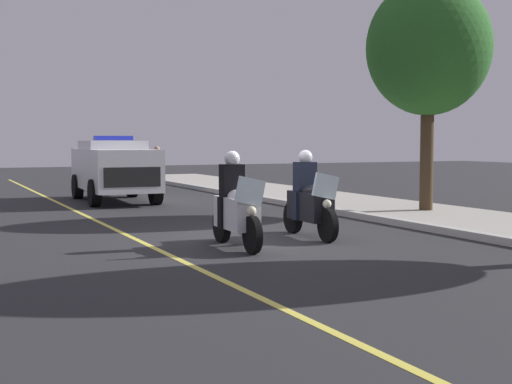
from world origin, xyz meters
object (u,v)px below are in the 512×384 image
object	(u,v)px
police_motorcycle_lead_right	(309,202)
tree_mid_block	(429,48)
police_suv	(114,167)
police_motorcycle_lead_left	(236,208)
cyclist_background	(157,168)

from	to	relation	value
police_motorcycle_lead_right	tree_mid_block	bearing A→B (deg)	118.47
police_motorcycle_lead_right	police_suv	distance (m)	9.89
police_motorcycle_lead_left	police_motorcycle_lead_right	size ratio (longest dim) A/B	1.00
police_motorcycle_lead_left	police_suv	size ratio (longest dim) A/B	0.43
police_motorcycle_lead_left	cyclist_background	bearing A→B (deg)	168.21
police_motorcycle_lead_right	cyclist_background	world-z (taller)	police_motorcycle_lead_right
police_suv	police_motorcycle_lead_left	bearing A→B (deg)	-1.87
police_motorcycle_lead_left	tree_mid_block	bearing A→B (deg)	116.04
police_motorcycle_lead_left	police_suv	bearing A→B (deg)	178.13
tree_mid_block	police_motorcycle_lead_right	bearing A→B (deg)	-61.53
police_motorcycle_lead_left	police_motorcycle_lead_right	world-z (taller)	same
cyclist_background	police_suv	bearing A→B (deg)	-30.89
police_suv	cyclist_background	distance (m)	5.48
police_motorcycle_lead_left	cyclist_background	distance (m)	15.42
police_suv	tree_mid_block	xyz separation A→B (m)	(7.07, 6.47, 3.19)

